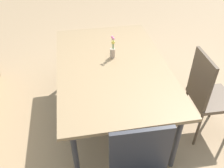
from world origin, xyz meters
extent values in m
plane|color=#9E7F5B|center=(0.00, 0.00, 0.00)|extent=(12.00, 12.00, 0.00)
cube|color=#8C704C|center=(0.03, 0.09, 0.73)|extent=(1.77, 1.13, 0.03)
cube|color=#333338|center=(0.03, 0.09, 0.70)|extent=(1.73, 1.10, 0.02)
cylinder|color=#333338|center=(-0.74, -0.37, 0.36)|extent=(0.05, 0.05, 0.72)
cylinder|color=#333338|center=(0.81, -0.37, 0.36)|extent=(0.05, 0.05, 0.72)
cylinder|color=#333338|center=(-0.74, 0.55, 0.36)|extent=(0.05, 0.05, 0.72)
cylinder|color=#333338|center=(0.81, 0.55, 0.36)|extent=(0.05, 0.05, 0.72)
cube|color=#2D2D33|center=(-1.05, 0.09, 0.70)|extent=(0.04, 0.44, 0.52)
cube|color=brown|center=(-0.37, -0.89, 0.47)|extent=(0.42, 0.42, 0.04)
cube|color=#4C3D2D|center=(-0.36, -0.70, 0.74)|extent=(0.39, 0.04, 0.52)
cylinder|color=#4C3D2D|center=(-0.19, -1.08, 0.23)|extent=(0.03, 0.03, 0.46)
cylinder|color=#4C3D2D|center=(-0.18, -0.71, 0.23)|extent=(0.03, 0.03, 0.46)
cylinder|color=#4C3D2D|center=(-0.54, -0.70, 0.23)|extent=(0.03, 0.03, 0.46)
cylinder|color=tan|center=(0.17, 0.06, 0.80)|extent=(0.05, 0.05, 0.11)
cylinder|color=#2D662D|center=(0.17, 0.06, 0.90)|extent=(0.01, 0.01, 0.17)
sphere|color=pink|center=(0.17, 0.06, 0.99)|extent=(0.03, 0.03, 0.03)
cylinder|color=#2D662D|center=(0.17, 0.06, 0.87)|extent=(0.01, 0.01, 0.11)
sphere|color=#EFCC4C|center=(0.17, 0.06, 0.93)|extent=(0.04, 0.04, 0.04)
cylinder|color=#2D662D|center=(0.16, 0.05, 0.90)|extent=(0.01, 0.01, 0.17)
sphere|color=pink|center=(0.16, 0.05, 0.98)|extent=(0.02, 0.02, 0.02)
camera|label=1|loc=(-2.02, 0.46, 2.14)|focal=38.88mm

